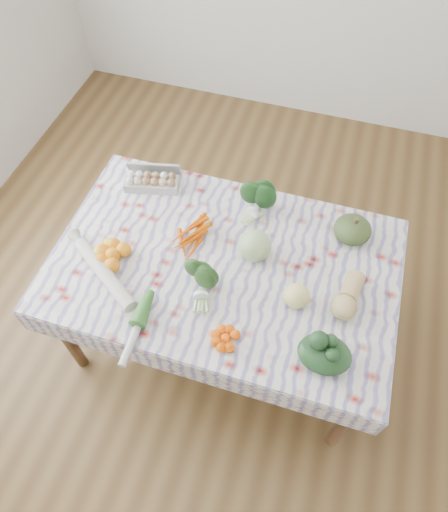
% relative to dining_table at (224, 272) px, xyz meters
% --- Properties ---
extents(ground, '(4.50, 4.50, 0.00)m').
position_rel_dining_table_xyz_m(ground, '(0.00, 0.00, -0.68)').
color(ground, brown).
rests_on(ground, ground).
extents(dining_table, '(1.60, 1.00, 0.75)m').
position_rel_dining_table_xyz_m(dining_table, '(0.00, 0.00, 0.00)').
color(dining_table, brown).
rests_on(dining_table, ground).
extents(tablecloth, '(1.66, 1.06, 0.01)m').
position_rel_dining_table_xyz_m(tablecloth, '(0.00, 0.00, 0.08)').
color(tablecloth, silver).
rests_on(tablecloth, dining_table).
extents(egg_carton, '(0.31, 0.18, 0.08)m').
position_rel_dining_table_xyz_m(egg_carton, '(-0.52, 0.36, 0.12)').
color(egg_carton, '#ACADA7').
rests_on(egg_carton, tablecloth).
extents(carrot_bunch, '(0.26, 0.25, 0.04)m').
position_rel_dining_table_xyz_m(carrot_bunch, '(-0.20, 0.10, 0.10)').
color(carrot_bunch, '#D04B00').
rests_on(carrot_bunch, tablecloth).
extents(kale_bunch, '(0.22, 0.21, 0.16)m').
position_rel_dining_table_xyz_m(kale_bunch, '(0.07, 0.36, 0.16)').
color(kale_bunch, '#173D16').
rests_on(kale_bunch, tablecloth).
extents(kabocha_squash, '(0.23, 0.23, 0.12)m').
position_rel_dining_table_xyz_m(kabocha_squash, '(0.56, 0.34, 0.14)').
color(kabocha_squash, '#3B4E24').
rests_on(kabocha_squash, tablecloth).
extents(cabbage, '(0.21, 0.21, 0.16)m').
position_rel_dining_table_xyz_m(cabbage, '(0.13, 0.09, 0.16)').
color(cabbage, '#9AB774').
rests_on(cabbage, tablecloth).
extents(butternut_squash, '(0.15, 0.26, 0.11)m').
position_rel_dining_table_xyz_m(butternut_squash, '(0.59, -0.04, 0.14)').
color(butternut_squash, tan).
rests_on(butternut_squash, tablecloth).
extents(orange_cluster, '(0.27, 0.27, 0.08)m').
position_rel_dining_table_xyz_m(orange_cluster, '(-0.51, -0.14, 0.12)').
color(orange_cluster, orange).
rests_on(orange_cluster, tablecloth).
extents(broccoli, '(0.21, 0.21, 0.12)m').
position_rel_dining_table_xyz_m(broccoli, '(-0.05, -0.17, 0.15)').
color(broccoli, '#224719').
rests_on(broccoli, tablecloth).
extents(mandarin_cluster, '(0.17, 0.17, 0.05)m').
position_rel_dining_table_xyz_m(mandarin_cluster, '(0.12, -0.38, 0.11)').
color(mandarin_cluster, '#F05605').
rests_on(mandarin_cluster, tablecloth).
extents(grapefruit, '(0.15, 0.15, 0.12)m').
position_rel_dining_table_xyz_m(grapefruit, '(0.37, -0.11, 0.14)').
color(grapefruit, '#E4DA7B').
rests_on(grapefruit, tablecloth).
extents(spinach_bag, '(0.26, 0.22, 0.10)m').
position_rel_dining_table_xyz_m(spinach_bag, '(0.54, -0.34, 0.13)').
color(spinach_bag, black).
rests_on(spinach_bag, tablecloth).
extents(daikon, '(0.44, 0.32, 0.07)m').
position_rel_dining_table_xyz_m(daikon, '(-0.51, -0.24, 0.12)').
color(daikon, beige).
rests_on(daikon, tablecloth).
extents(leek, '(0.05, 0.35, 0.04)m').
position_rel_dining_table_xyz_m(leek, '(-0.26, -0.45, 0.10)').
color(leek, beige).
rests_on(leek, tablecloth).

